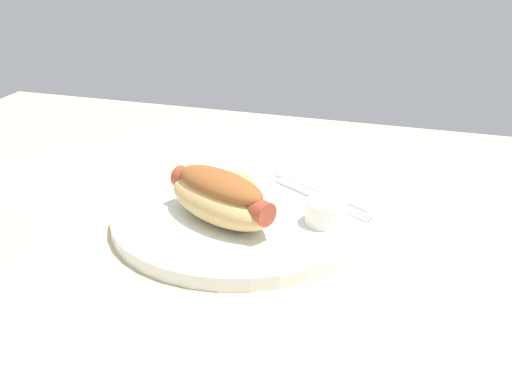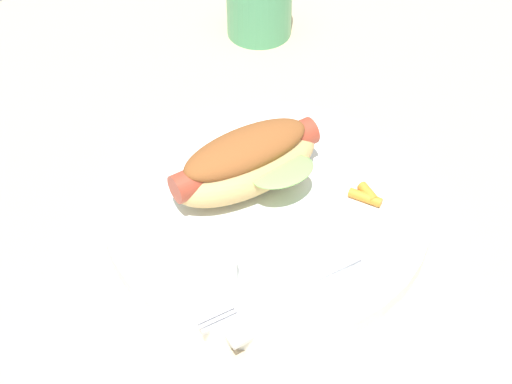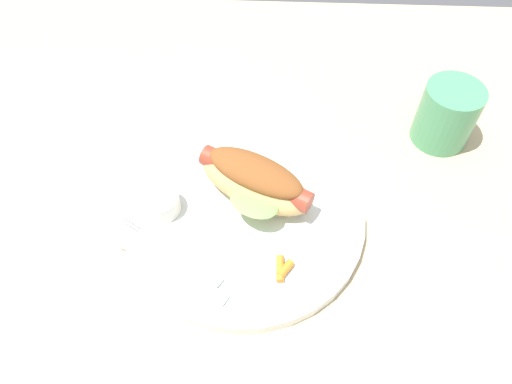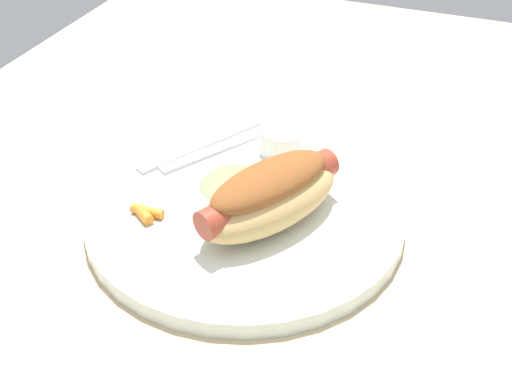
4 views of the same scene
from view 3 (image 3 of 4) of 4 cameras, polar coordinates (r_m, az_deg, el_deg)
The scene contains 8 objects.
ground_plane at distance 62.77cm, azimuth -0.07°, elevation -1.56°, with size 120.00×90.00×1.80cm, color tan.
plate at distance 59.81cm, azimuth -1.39°, elevation -2.83°, with size 29.47×29.47×1.60cm, color white.
hot_dog at distance 58.20cm, azimuth 0.07°, elevation 1.27°, with size 16.10×13.26×5.74cm.
sauce_ramekin at distance 59.44cm, azimuth -11.12°, elevation -1.29°, with size 4.56×4.56×2.59cm, color white.
fork at distance 56.87cm, azimuth -9.98°, elevation -6.94°, with size 13.31×8.94×0.40cm.
knife at distance 55.85cm, azimuth -10.19°, elevation -8.91°, with size 15.23×1.40×0.36cm, color silver.
carrot_garnish at distance 54.76cm, azimuth 3.15°, elevation -9.02°, with size 2.10×3.11×0.98cm.
drinking_cup at distance 70.80cm, azimuth 21.54°, elevation 8.46°, with size 7.76×7.76×8.73cm, color #4C9E6B.
Camera 3 is at (-1.66, 35.80, 50.64)cm, focal length 33.96 mm.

